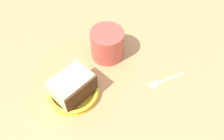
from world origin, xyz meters
TOP-DOWN VIEW (x-y plane):
  - ground_plane at (0.00, 0.00)cm, footprint 148.64×148.64cm
  - small_plate at (-7.34, 2.60)cm, footprint 13.02×13.02cm
  - cake_slice at (-7.19, 2.37)cm, footprint 12.34×11.64cm
  - tea_mug at (4.12, 14.10)cm, footprint 9.30×11.61cm
  - teaspoon at (15.45, 0.96)cm, footprint 11.14×3.43cm

SIDE VIEW (x-z plane):
  - ground_plane at x=0.00cm, z-range -3.93..0.00cm
  - teaspoon at x=15.45cm, z-range -0.04..0.76cm
  - small_plate at x=-7.34cm, z-range 0.00..1.88cm
  - cake_slice at x=-7.19cm, z-range 0.91..6.84cm
  - tea_mug at x=4.12cm, z-range 0.10..8.70cm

